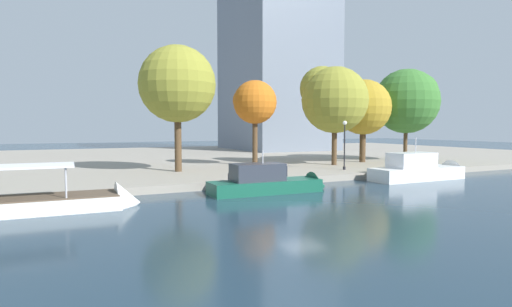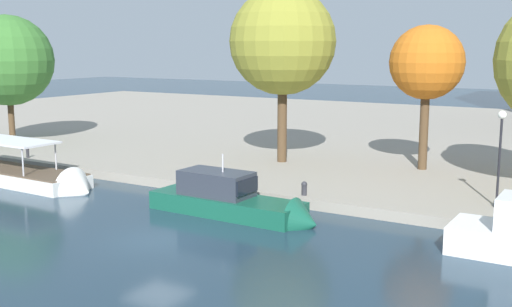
{
  "view_description": "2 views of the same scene",
  "coord_description": "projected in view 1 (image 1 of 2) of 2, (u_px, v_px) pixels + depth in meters",
  "views": [
    {
      "loc": [
        -13.22,
        -20.96,
        4.69
      ],
      "look_at": [
        0.12,
        6.59,
        2.72
      ],
      "focal_mm": 29.26,
      "sensor_mm": 36.0,
      "label": 1
    },
    {
      "loc": [
        17.0,
        -20.15,
        8.23
      ],
      "look_at": [
        0.65,
        7.16,
        2.82
      ],
      "focal_mm": 44.09,
      "sensor_mm": 36.0,
      "label": 2
    }
  ],
  "objects": [
    {
      "name": "motor_yacht_2",
      "position": [
        421.0,
        172.0,
        36.99
      ],
      "size": [
        9.96,
        2.71,
        4.71
      ],
      "rotation": [
        0.0,
        0.0,
        -0.0
      ],
      "color": "white",
      "rests_on": "ground_plane"
    },
    {
      "name": "tree_1",
      "position": [
        332.0,
        97.0,
        44.79
      ],
      "size": [
        7.14,
        7.36,
        10.72
      ],
      "color": "#4C3823",
      "rests_on": "dock_promenade"
    },
    {
      "name": "mooring_bollard_1",
      "position": [
        274.0,
        173.0,
        33.75
      ],
      "size": [
        0.31,
        0.31,
        0.74
      ],
      "color": "#2D2D33",
      "rests_on": "dock_promenade"
    },
    {
      "name": "tour_boat_0",
      "position": [
        17.0,
        209.0,
        22.46
      ],
      "size": [
        13.95,
        3.31,
        3.8
      ],
      "rotation": [
        0.0,
        0.0,
        -0.03
      ],
      "color": "silver",
      "rests_on": "ground_plane"
    },
    {
      "name": "lamp_post",
      "position": [
        345.0,
        139.0,
        39.89
      ],
      "size": [
        0.4,
        0.4,
        4.7
      ],
      "color": "black",
      "rests_on": "dock_promenade"
    },
    {
      "name": "tree_5",
      "position": [
        363.0,
        106.0,
        48.88
      ],
      "size": [
        6.42,
        6.67,
        9.62
      ],
      "color": "#4C3823",
      "rests_on": "dock_promenade"
    },
    {
      "name": "tree_4",
      "position": [
        409.0,
        101.0,
        50.95
      ],
      "size": [
        7.86,
        7.86,
        11.17
      ],
      "color": "#4C3823",
      "rests_on": "dock_promenade"
    },
    {
      "name": "dock_promenade",
      "position": [
        163.0,
        159.0,
        56.74
      ],
      "size": [
        120.0,
        55.0,
        0.56
      ],
      "primitive_type": "cube",
      "color": "gray",
      "rests_on": "ground_plane"
    },
    {
      "name": "mooring_bollard_2",
      "position": [
        229.0,
        176.0,
        31.76
      ],
      "size": [
        0.25,
        0.25,
        0.64
      ],
      "color": "#2D2D33",
      "rests_on": "dock_promenade"
    },
    {
      "name": "tree_2",
      "position": [
        253.0,
        102.0,
        43.98
      ],
      "size": [
        4.61,
        4.61,
        9.03
      ],
      "color": "#4C3823",
      "rests_on": "dock_promenade"
    },
    {
      "name": "tree_3",
      "position": [
        180.0,
        85.0,
        38.02
      ],
      "size": [
        7.04,
        7.04,
        11.54
      ],
      "color": "#4C3823",
      "rests_on": "dock_promenade"
    },
    {
      "name": "office_tower",
      "position": [
        276.0,
        47.0,
        76.73
      ],
      "size": [
        15.67,
        19.85,
        39.51
      ],
      "color": "slate",
      "rests_on": "dock_promenade"
    },
    {
      "name": "ground_plane",
      "position": [
        302.0,
        205.0,
        24.88
      ],
      "size": [
        220.0,
        220.0,
        0.0
      ],
      "primitive_type": "plane",
      "color": "#1E3342"
    },
    {
      "name": "motor_yacht_1",
      "position": [
        272.0,
        185.0,
        29.74
      ],
      "size": [
        9.12,
        2.61,
        3.95
      ],
      "rotation": [
        0.0,
        0.0,
        -0.03
      ],
      "color": "#14513D",
      "rests_on": "ground_plane"
    }
  ]
}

